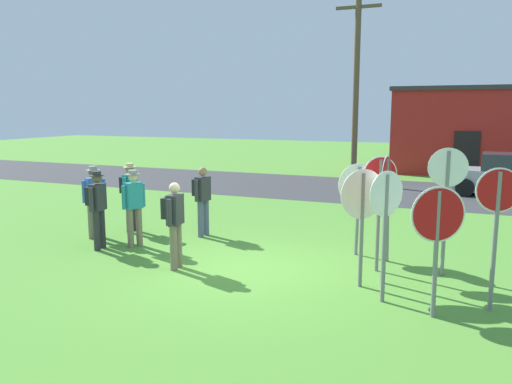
{
  "coord_description": "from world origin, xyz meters",
  "views": [
    {
      "loc": [
        3.96,
        -8.6,
        3.05
      ],
      "look_at": [
        -0.23,
        1.37,
        1.3
      ],
      "focal_mm": 35.75,
      "sensor_mm": 36.0,
      "label": 1
    }
  ],
  "objects_px": {
    "person_with_sunhat": "(174,219)",
    "stop_sign_tallest": "(437,229)",
    "person_in_blue": "(130,192)",
    "stop_sign_leaning_left": "(379,194)",
    "person_holding_notes": "(202,196)",
    "stop_sign_center_cluster": "(385,214)",
    "stop_sign_low_front": "(386,197)",
    "stop_sign_far_back": "(358,193)",
    "person_in_dark_shirt": "(94,198)",
    "utility_pole": "(356,86)",
    "stop_sign_rear_left": "(388,200)",
    "person_on_left": "(97,204)",
    "stop_sign_nearest": "(497,216)",
    "stop_sign_rear_right": "(362,207)",
    "parked_car_on_street": "(509,177)",
    "person_in_teal": "(134,204)",
    "stop_sign_leaning_right": "(447,190)"
  },
  "relations": [
    {
      "from": "stop_sign_rear_left",
      "to": "stop_sign_leaning_left",
      "type": "distance_m",
      "value": 0.76
    },
    {
      "from": "stop_sign_rear_right",
      "to": "stop_sign_leaning_left",
      "type": "xyz_separation_m",
      "value": [
        0.12,
        0.99,
        0.08
      ]
    },
    {
      "from": "stop_sign_low_front",
      "to": "person_on_left",
      "type": "height_order",
      "value": "stop_sign_low_front"
    },
    {
      "from": "stop_sign_rear_left",
      "to": "stop_sign_low_front",
      "type": "relative_size",
      "value": 0.83
    },
    {
      "from": "stop_sign_low_front",
      "to": "person_in_teal",
      "type": "height_order",
      "value": "stop_sign_low_front"
    },
    {
      "from": "person_in_dark_shirt",
      "to": "stop_sign_low_front",
      "type": "bearing_deg",
      "value": -5.03
    },
    {
      "from": "person_holding_notes",
      "to": "person_with_sunhat",
      "type": "bearing_deg",
      "value": -73.1
    },
    {
      "from": "person_on_left",
      "to": "person_in_blue",
      "type": "bearing_deg",
      "value": 102.14
    },
    {
      "from": "stop_sign_rear_right",
      "to": "person_on_left",
      "type": "xyz_separation_m",
      "value": [
        -5.81,
        0.17,
        -0.4
      ]
    },
    {
      "from": "person_with_sunhat",
      "to": "stop_sign_tallest",
      "type": "bearing_deg",
      "value": -6.31
    },
    {
      "from": "stop_sign_leaning_left",
      "to": "stop_sign_low_front",
      "type": "bearing_deg",
      "value": -71.83
    },
    {
      "from": "stop_sign_low_front",
      "to": "stop_sign_tallest",
      "type": "relative_size",
      "value": 1.16
    },
    {
      "from": "stop_sign_tallest",
      "to": "person_in_teal",
      "type": "relative_size",
      "value": 1.13
    },
    {
      "from": "stop_sign_nearest",
      "to": "stop_sign_leaning_left",
      "type": "xyz_separation_m",
      "value": [
        -1.94,
        1.31,
        0.0
      ]
    },
    {
      "from": "stop_sign_tallest",
      "to": "person_holding_notes",
      "type": "xyz_separation_m",
      "value": [
        -5.54,
        3.02,
        -0.36
      ]
    },
    {
      "from": "stop_sign_rear_right",
      "to": "stop_sign_center_cluster",
      "type": "relative_size",
      "value": 0.97
    },
    {
      "from": "stop_sign_rear_left",
      "to": "person_in_teal",
      "type": "distance_m",
      "value": 5.49
    },
    {
      "from": "stop_sign_nearest",
      "to": "stop_sign_far_back",
      "type": "xyz_separation_m",
      "value": [
        -2.52,
        2.24,
        -0.15
      ]
    },
    {
      "from": "person_on_left",
      "to": "stop_sign_nearest",
      "type": "bearing_deg",
      "value": -3.59
    },
    {
      "from": "parked_car_on_street",
      "to": "stop_sign_rear_right",
      "type": "xyz_separation_m",
      "value": [
        -2.99,
        -11.58,
        0.73
      ]
    },
    {
      "from": "parked_car_on_street",
      "to": "stop_sign_leaning_right",
      "type": "xyz_separation_m",
      "value": [
        -1.7,
        -10.39,
        0.93
      ]
    },
    {
      "from": "person_in_blue",
      "to": "person_with_sunhat",
      "type": "height_order",
      "value": "person_in_blue"
    },
    {
      "from": "stop_sign_rear_right",
      "to": "stop_sign_leaning_left",
      "type": "bearing_deg",
      "value": 83.0
    },
    {
      "from": "person_in_teal",
      "to": "person_with_sunhat",
      "type": "distance_m",
      "value": 1.96
    },
    {
      "from": "parked_car_on_street",
      "to": "person_in_blue",
      "type": "distance_m",
      "value": 13.39
    },
    {
      "from": "stop_sign_tallest",
      "to": "person_in_teal",
      "type": "xyz_separation_m",
      "value": [
        -6.46,
        1.55,
        -0.36
      ]
    },
    {
      "from": "stop_sign_rear_left",
      "to": "stop_sign_nearest",
      "type": "height_order",
      "value": "stop_sign_nearest"
    },
    {
      "from": "stop_sign_far_back",
      "to": "person_holding_notes",
      "type": "height_order",
      "value": "stop_sign_far_back"
    },
    {
      "from": "stop_sign_center_cluster",
      "to": "stop_sign_leaning_left",
      "type": "xyz_separation_m",
      "value": [
        -0.35,
        1.56,
        0.05
      ]
    },
    {
      "from": "stop_sign_far_back",
      "to": "person_in_dark_shirt",
      "type": "bearing_deg",
      "value": -170.9
    },
    {
      "from": "parked_car_on_street",
      "to": "person_in_blue",
      "type": "height_order",
      "value": "person_in_blue"
    },
    {
      "from": "utility_pole",
      "to": "stop_sign_rear_left",
      "type": "height_order",
      "value": "utility_pole"
    },
    {
      "from": "stop_sign_far_back",
      "to": "person_in_teal",
      "type": "distance_m",
      "value": 4.91
    },
    {
      "from": "stop_sign_tallest",
      "to": "person_on_left",
      "type": "relative_size",
      "value": 1.13
    },
    {
      "from": "stop_sign_rear_left",
      "to": "person_holding_notes",
      "type": "xyz_separation_m",
      "value": [
        -4.46,
        0.4,
        -0.28
      ]
    },
    {
      "from": "stop_sign_rear_right",
      "to": "person_in_dark_shirt",
      "type": "xyz_separation_m",
      "value": [
        -6.54,
        0.94,
        -0.43
      ]
    },
    {
      "from": "stop_sign_rear_left",
      "to": "stop_sign_low_front",
      "type": "height_order",
      "value": "stop_sign_low_front"
    },
    {
      "from": "stop_sign_rear_right",
      "to": "person_with_sunhat",
      "type": "relative_size",
      "value": 1.22
    },
    {
      "from": "stop_sign_far_back",
      "to": "person_in_blue",
      "type": "distance_m",
      "value": 5.71
    },
    {
      "from": "stop_sign_nearest",
      "to": "person_in_dark_shirt",
      "type": "xyz_separation_m",
      "value": [
        -8.61,
        1.26,
        -0.51
      ]
    },
    {
      "from": "person_holding_notes",
      "to": "person_in_dark_shirt",
      "type": "xyz_separation_m",
      "value": [
        -2.27,
        -1.17,
        0.0
      ]
    },
    {
      "from": "utility_pole",
      "to": "person_with_sunhat",
      "type": "bearing_deg",
      "value": -93.33
    },
    {
      "from": "stop_sign_rear_left",
      "to": "person_with_sunhat",
      "type": "relative_size",
      "value": 1.11
    },
    {
      "from": "stop_sign_rear_left",
      "to": "stop_sign_far_back",
      "type": "bearing_deg",
      "value": 162.29
    },
    {
      "from": "utility_pole",
      "to": "stop_sign_leaning_left",
      "type": "distance_m",
      "value": 12.0
    },
    {
      "from": "person_in_teal",
      "to": "stop_sign_tallest",
      "type": "bearing_deg",
      "value": -13.49
    },
    {
      "from": "person_on_left",
      "to": "stop_sign_leaning_left",
      "type": "bearing_deg",
      "value": 7.8
    },
    {
      "from": "stop_sign_leaning_left",
      "to": "person_holding_notes",
      "type": "bearing_deg",
      "value": 165.58
    },
    {
      "from": "utility_pole",
      "to": "person_on_left",
      "type": "bearing_deg",
      "value": -104.0
    },
    {
      "from": "stop_sign_nearest",
      "to": "stop_sign_center_cluster",
      "type": "bearing_deg",
      "value": -170.95
    }
  ]
}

